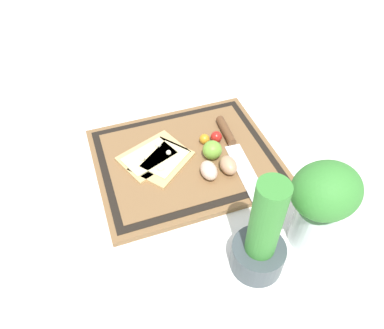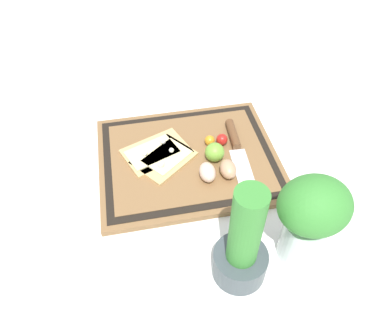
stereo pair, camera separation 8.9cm
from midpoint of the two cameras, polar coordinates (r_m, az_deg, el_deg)
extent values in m
plane|color=white|center=(0.95, -3.62, 0.32)|extent=(6.00, 6.00, 0.00)
cube|color=brown|center=(0.94, -3.64, 0.64)|extent=(0.45, 0.37, 0.02)
cube|color=black|center=(0.94, -3.67, 0.99)|extent=(0.42, 0.34, 0.00)
cube|color=brown|center=(0.94, -3.67, 1.05)|extent=(0.38, 0.30, 0.00)
cube|color=tan|center=(0.94, -8.66, 1.20)|extent=(0.19, 0.16, 0.01)
cube|color=beige|center=(0.94, -9.28, 1.09)|extent=(0.14, 0.12, 0.00)
sphere|color=silver|center=(0.95, -7.86, 2.93)|extent=(0.02, 0.02, 0.02)
sphere|color=silver|center=(0.92, -10.32, 0.77)|extent=(0.01, 0.01, 0.01)
cube|color=tan|center=(0.92, -7.32, 0.15)|extent=(0.18, 0.17, 0.01)
cube|color=beige|center=(0.92, -6.96, 0.78)|extent=(0.13, 0.13, 0.00)
sphere|color=silver|center=(0.90, -7.64, -0.60)|extent=(0.02, 0.02, 0.02)
sphere|color=silver|center=(0.93, -6.35, 1.68)|extent=(0.01, 0.01, 0.01)
cube|color=silver|center=(0.90, 5.38, -1.24)|extent=(0.05, 0.19, 0.00)
cylinder|color=brown|center=(0.99, 2.61, 5.08)|extent=(0.03, 0.10, 0.02)
ellipsoid|color=tan|center=(0.89, 2.70, -0.25)|extent=(0.04, 0.06, 0.04)
ellipsoid|color=beige|center=(0.88, -0.32, -1.06)|extent=(0.04, 0.06, 0.04)
sphere|color=#70A838|center=(0.92, 0.33, 2.08)|extent=(0.05, 0.05, 0.05)
sphere|color=red|center=(0.97, 1.09, 4.12)|extent=(0.03, 0.03, 0.03)
sphere|color=orange|center=(0.96, -0.74, 3.79)|extent=(0.03, 0.03, 0.03)
cylinder|color=#3D474C|center=(0.76, 6.54, -13.86)|extent=(0.10, 0.10, 0.06)
cylinder|color=#388433|center=(0.67, 7.30, -9.36)|extent=(0.06, 0.06, 0.21)
cylinder|color=silver|center=(0.72, -4.71, -17.96)|extent=(0.09, 0.09, 0.08)
cylinder|color=olive|center=(0.74, -4.59, -18.78)|extent=(0.08, 0.08, 0.03)
cylinder|color=silver|center=(0.67, -4.96, -16.29)|extent=(0.09, 0.09, 0.01)
cylinder|color=silver|center=(0.79, 14.85, -8.92)|extent=(0.08, 0.08, 0.10)
ellipsoid|color=#388433|center=(0.71, 16.44, -4.06)|extent=(0.13, 0.12, 0.11)
camera|label=1|loc=(0.04, -92.87, -3.03)|focal=35.00mm
camera|label=2|loc=(0.04, 87.13, 3.03)|focal=35.00mm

